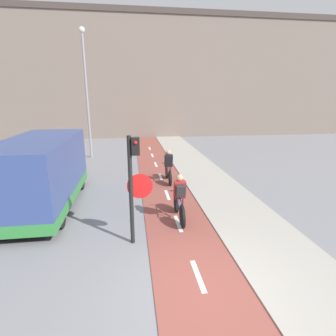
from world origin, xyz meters
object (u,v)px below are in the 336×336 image
van (42,174)px  traffic_light_pole (134,179)px  street_lamp_far (86,83)px  cyclist_far (168,168)px  cyclist_near (179,199)px

van → traffic_light_pole: bearing=-42.2°
street_lamp_far → cyclist_far: bearing=-53.8°
van → cyclist_far: bearing=24.6°
traffic_light_pole → street_lamp_far: size_ratio=0.38×
traffic_light_pole → street_lamp_far: (-2.68, 10.96, 2.87)m
traffic_light_pole → cyclist_far: (1.61, 5.10, -1.15)m
cyclist_near → van: size_ratio=0.34×
cyclist_near → traffic_light_pole: bearing=-140.2°
cyclist_near → van: 4.94m
street_lamp_far → cyclist_far: street_lamp_far is taller
cyclist_near → street_lamp_far: bearing=112.7°
cyclist_near → cyclist_far: cyclist_near is taller
traffic_light_pole → van: (-3.19, 2.89, -0.61)m
street_lamp_far → cyclist_near: 11.33m
street_lamp_far → van: size_ratio=1.45×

